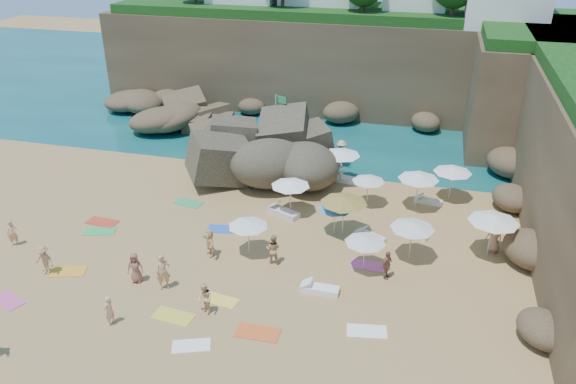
% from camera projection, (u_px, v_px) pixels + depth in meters
% --- Properties ---
extents(ground, '(120.00, 120.00, 0.00)m').
position_uv_depth(ground, '(238.00, 245.00, 30.34)').
color(ground, tan).
rests_on(ground, ground).
extents(seawater, '(120.00, 120.00, 0.00)m').
position_uv_depth(seawater, '(337.00, 90.00, 56.23)').
color(seawater, '#0C4751').
rests_on(seawater, ground).
extents(cliff_back, '(44.00, 8.00, 8.00)m').
position_uv_depth(cliff_back, '(351.00, 63.00, 49.65)').
color(cliff_back, brown).
rests_on(cliff_back, ground).
extents(cliff_corner, '(10.00, 12.00, 8.00)m').
position_uv_depth(cliff_corner, '(539.00, 92.00, 41.94)').
color(cliff_corner, brown).
rests_on(cliff_corner, ground).
extents(rock_promontory, '(12.00, 7.00, 2.00)m').
position_uv_depth(rock_promontory, '(177.00, 127.00, 46.64)').
color(rock_promontory, brown).
rests_on(rock_promontory, ground).
extents(marina_masts, '(3.10, 0.10, 6.00)m').
position_uv_depth(marina_masts, '(183.00, 50.00, 58.61)').
color(marina_masts, white).
rests_on(marina_masts, ground).
extents(rock_outcrop, '(8.87, 6.69, 3.52)m').
position_uv_depth(rock_outcrop, '(254.00, 173.00, 38.57)').
color(rock_outcrop, brown).
rests_on(rock_outcrop, ground).
extents(flag_pole, '(0.85, 0.33, 4.43)m').
position_uv_depth(flag_pole, '(278.00, 116.00, 40.62)').
color(flag_pole, silver).
rests_on(flag_pole, ground).
extents(parasol_0, '(1.97, 1.97, 1.86)m').
position_uv_depth(parasol_0, '(306.00, 153.00, 37.40)').
color(parasol_0, silver).
rests_on(parasol_0, ground).
extents(parasol_1, '(1.99, 1.99, 1.88)m').
position_uv_depth(parasol_1, '(369.00, 179.00, 33.73)').
color(parasol_1, silver).
rests_on(parasol_1, ground).
extents(parasol_2, '(2.50, 2.50, 2.37)m').
position_uv_depth(parasol_2, '(341.00, 152.00, 36.28)').
color(parasol_2, silver).
rests_on(parasol_2, ground).
extents(parasol_3, '(2.44, 2.44, 2.31)m').
position_uv_depth(parasol_3, '(419.00, 176.00, 33.16)').
color(parasol_3, silver).
rests_on(parasol_3, ground).
extents(parasol_4, '(2.34, 2.34, 2.21)m').
position_uv_depth(parasol_4, '(453.00, 170.00, 34.22)').
color(parasol_4, silver).
rests_on(parasol_4, ground).
extents(parasol_5, '(2.29, 2.29, 2.17)m').
position_uv_depth(parasol_5, '(290.00, 183.00, 32.61)').
color(parasol_5, silver).
rests_on(parasol_5, ground).
extents(parasol_6, '(2.57, 2.57, 2.43)m').
position_uv_depth(parasol_6, '(344.00, 199.00, 30.26)').
color(parasol_6, silver).
rests_on(parasol_6, ground).
extents(parasol_7, '(2.27, 2.27, 2.15)m').
position_uv_depth(parasol_7, '(413.00, 225.00, 28.31)').
color(parasol_7, silver).
rests_on(parasol_7, ground).
extents(parasol_8, '(2.57, 2.57, 2.43)m').
position_uv_depth(parasol_8, '(494.00, 218.00, 28.41)').
color(parasol_8, silver).
rests_on(parasol_8, ground).
extents(parasol_9, '(2.08, 2.08, 1.97)m').
position_uv_depth(parasol_9, '(248.00, 223.00, 28.80)').
color(parasol_9, silver).
rests_on(parasol_9, ground).
extents(parasol_10, '(1.96, 1.96, 1.85)m').
position_uv_depth(parasol_10, '(335.00, 206.00, 30.69)').
color(parasol_10, silver).
rests_on(parasol_10, ground).
extents(parasol_11, '(2.05, 2.05, 1.94)m').
position_uv_depth(parasol_11, '(365.00, 240.00, 27.45)').
color(parasol_11, silver).
rests_on(parasol_11, ground).
extents(lounger_0, '(2.13, 1.11, 0.32)m').
position_uv_depth(lounger_0, '(348.00, 180.00, 37.23)').
color(lounger_0, white).
rests_on(lounger_0, ground).
extents(lounger_1, '(2.15, 1.46, 0.32)m').
position_uv_depth(lounger_1, '(283.00, 212.00, 33.27)').
color(lounger_1, silver).
rests_on(lounger_1, ground).
extents(lounger_2, '(1.75, 0.79, 0.26)m').
position_uv_depth(lounger_2, '(428.00, 201.00, 34.57)').
color(lounger_2, silver).
rests_on(lounger_2, ground).
extents(lounger_3, '(1.65, 1.02, 0.24)m').
position_uv_depth(lounger_3, '(414.00, 234.00, 31.13)').
color(lounger_3, silver).
rests_on(lounger_3, ground).
extents(lounger_4, '(1.83, 1.36, 0.27)m').
position_uv_depth(lounger_4, '(370.00, 237.00, 30.84)').
color(lounger_4, silver).
rests_on(lounger_4, ground).
extents(lounger_5, '(1.84, 0.63, 0.29)m').
position_uv_depth(lounger_5, '(320.00, 289.00, 26.58)').
color(lounger_5, white).
rests_on(lounger_5, ground).
extents(towel_1, '(1.83, 1.37, 0.03)m').
position_uv_depth(towel_1, '(8.00, 300.00, 26.02)').
color(towel_1, '#CD4F8A').
rests_on(towel_1, ground).
extents(towel_2, '(1.99, 1.40, 0.03)m').
position_uv_depth(towel_2, '(67.00, 272.00, 28.08)').
color(towel_2, gold).
rests_on(towel_2, ground).
extents(towel_3, '(1.92, 1.35, 0.03)m').
position_uv_depth(towel_3, '(100.00, 231.00, 31.59)').
color(towel_3, green).
rests_on(towel_3, ground).
extents(towel_4, '(1.90, 1.08, 0.03)m').
position_uv_depth(towel_4, '(173.00, 316.00, 25.01)').
color(towel_4, gold).
rests_on(towel_4, ground).
extents(towel_5, '(1.76, 1.30, 0.03)m').
position_uv_depth(towel_5, '(191.00, 346.00, 23.33)').
color(towel_5, white).
rests_on(towel_5, ground).
extents(towel_7, '(1.87, 1.02, 0.03)m').
position_uv_depth(towel_7, '(102.00, 222.00, 32.51)').
color(towel_7, '#BF3821').
rests_on(towel_7, ground).
extents(towel_8, '(1.88, 1.15, 0.03)m').
position_uv_depth(towel_8, '(223.00, 229.00, 31.82)').
color(towel_8, blue).
rests_on(towel_8, ground).
extents(towel_9, '(1.78, 0.93, 0.03)m').
position_uv_depth(towel_9, '(368.00, 265.00, 28.58)').
color(towel_9, '#E358A7').
rests_on(towel_9, ground).
extents(towel_10, '(1.94, 1.02, 0.03)m').
position_uv_depth(towel_10, '(258.00, 333.00, 24.04)').
color(towel_10, '#E35923').
rests_on(towel_10, ground).
extents(towel_11, '(1.89, 1.15, 0.03)m').
position_uv_depth(towel_11, '(188.00, 203.00, 34.64)').
color(towel_11, '#2D9F59').
rests_on(towel_11, ground).
extents(towel_12, '(1.67, 1.02, 0.03)m').
position_uv_depth(towel_12, '(221.00, 300.00, 26.03)').
color(towel_12, yellow).
rests_on(towel_12, ground).
extents(towel_13, '(1.83, 1.13, 0.03)m').
position_uv_depth(towel_13, '(367.00, 331.00, 24.13)').
color(towel_13, white).
rests_on(towel_13, ground).
extents(person_stand_0, '(0.64, 0.57, 1.48)m').
position_uv_depth(person_stand_0, '(12.00, 233.00, 29.99)').
color(person_stand_0, tan).
rests_on(person_stand_0, ground).
extents(person_stand_1, '(0.81, 0.64, 1.62)m').
position_uv_depth(person_stand_1, '(273.00, 249.00, 28.49)').
color(person_stand_1, tan).
rests_on(person_stand_1, ground).
extents(person_stand_2, '(1.36, 0.99, 1.95)m').
position_uv_depth(person_stand_2, '(341.00, 154.00, 39.13)').
color(person_stand_2, '#F6A28C').
rests_on(person_stand_2, ground).
extents(person_stand_3, '(0.70, 0.95, 1.50)m').
position_uv_depth(person_stand_3, '(387.00, 265.00, 27.32)').
color(person_stand_3, '#925B49').
rests_on(person_stand_3, ground).
extents(person_stand_4, '(0.98, 0.96, 1.82)m').
position_uv_depth(person_stand_4, '(495.00, 236.00, 29.39)').
color(person_stand_4, tan).
rests_on(person_stand_4, ground).
extents(person_stand_5, '(1.60, 0.88, 1.65)m').
position_uv_depth(person_stand_5, '(253.00, 178.00, 35.95)').
color(person_stand_5, '#B86E5C').
rests_on(person_stand_5, ground).
extents(person_stand_6, '(0.42, 0.58, 1.45)m').
position_uv_depth(person_stand_6, '(109.00, 310.00, 24.27)').
color(person_stand_6, '#E1A580').
rests_on(person_stand_6, ground).
extents(person_lie_0, '(1.14, 1.64, 0.42)m').
position_uv_depth(person_lie_0, '(46.00, 270.00, 27.85)').
color(person_lie_0, tan).
rests_on(person_lie_0, ground).
extents(person_lie_2, '(1.15, 1.70, 0.41)m').
position_uv_depth(person_lie_2, '(137.00, 278.00, 27.28)').
color(person_lie_2, brown).
rests_on(person_lie_2, ground).
extents(person_lie_3, '(2.04, 2.03, 0.40)m').
position_uv_depth(person_lie_3, '(210.00, 252.00, 29.36)').
color(person_lie_3, '#E4BE77').
rests_on(person_lie_3, ground).
extents(person_lie_4, '(1.56, 1.88, 0.44)m').
position_uv_depth(person_lie_4, '(165.00, 284.00, 26.79)').
color(person_lie_4, tan).
rests_on(person_lie_4, ground).
extents(person_lie_5, '(1.49, 1.66, 0.57)m').
position_uv_depth(person_lie_5, '(206.00, 308.00, 25.10)').
color(person_lie_5, '#EBB985').
rests_on(person_lie_5, ground).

